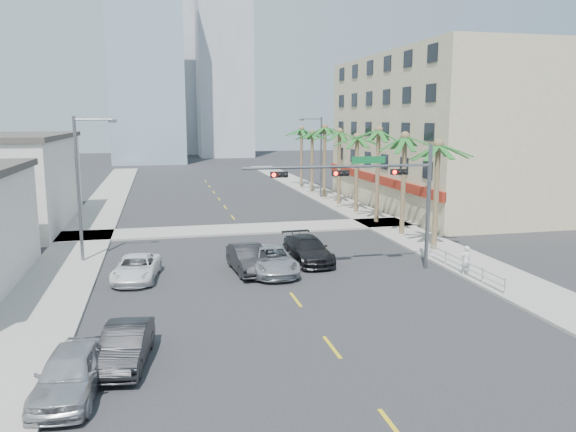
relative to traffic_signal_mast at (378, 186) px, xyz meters
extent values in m
plane|color=#262628|center=(-5.78, -7.95, -5.06)|extent=(260.00, 260.00, 0.00)
cube|color=gray|center=(6.22, 12.05, -4.99)|extent=(4.00, 120.00, 0.15)
cube|color=gray|center=(-17.78, 12.05, -4.99)|extent=(4.00, 120.00, 0.15)
cube|color=gray|center=(-5.78, 14.05, -4.99)|extent=(80.00, 4.00, 0.15)
cube|color=#BFB086|center=(16.22, 22.05, 2.44)|extent=(15.00, 28.00, 15.00)
cube|color=maroon|center=(8.62, 22.05, -2.06)|extent=(0.30, 28.00, 0.80)
cube|color=#99B2C6|center=(-13.78, 87.05, 18.94)|extent=(14.00, 14.00, 48.00)
cube|color=#ADADB2|center=(3.22, 102.05, 24.94)|extent=(12.00, 12.00, 60.00)
cube|color=#ADADB2|center=(-8.78, 117.05, 15.94)|extent=(16.00, 16.00, 42.00)
cylinder|color=slate|center=(3.22, 0.05, -1.46)|extent=(0.24, 0.24, 7.20)
cylinder|color=slate|center=(-2.28, 0.05, 1.14)|extent=(11.00, 0.16, 0.16)
cube|color=#0C662D|center=(-0.58, 0.05, 1.49)|extent=(2.00, 0.05, 0.40)
cube|color=black|center=(1.22, -0.10, 0.79)|extent=(0.95, 0.28, 0.32)
sphere|color=#FF0C05|center=(0.90, -0.26, 0.79)|extent=(0.22, 0.22, 0.22)
cube|color=black|center=(-2.28, -0.10, 0.79)|extent=(0.95, 0.28, 0.32)
sphere|color=#FF0C05|center=(-2.60, -0.26, 0.79)|extent=(0.22, 0.22, 0.22)
cube|color=black|center=(-5.78, -0.10, 0.79)|extent=(0.95, 0.28, 0.32)
sphere|color=#FF0C05|center=(-6.10, -0.26, 0.79)|extent=(0.22, 0.22, 0.22)
cylinder|color=brown|center=(5.82, 4.05, -1.46)|extent=(0.36, 0.36, 7.20)
cylinder|color=brown|center=(5.82, 9.25, -1.28)|extent=(0.36, 0.36, 7.56)
cylinder|color=brown|center=(5.82, 14.45, -1.10)|extent=(0.36, 0.36, 7.92)
cylinder|color=brown|center=(5.82, 19.65, -1.46)|extent=(0.36, 0.36, 7.20)
cylinder|color=brown|center=(5.82, 24.85, -1.28)|extent=(0.36, 0.36, 7.56)
cylinder|color=brown|center=(5.82, 30.05, -1.10)|extent=(0.36, 0.36, 7.92)
cylinder|color=brown|center=(5.82, 35.25, -1.46)|extent=(0.36, 0.36, 7.20)
cylinder|color=brown|center=(5.82, 40.45, -1.28)|extent=(0.36, 0.36, 7.56)
cylinder|color=slate|center=(-16.98, 6.05, -0.56)|extent=(0.20, 0.20, 9.00)
cylinder|color=slate|center=(-15.88, 6.05, 3.74)|extent=(2.20, 0.12, 0.12)
cube|color=slate|center=(-14.78, 6.05, 3.64)|extent=(0.50, 0.25, 0.18)
cylinder|color=slate|center=(5.42, 30.05, -0.56)|extent=(0.20, 0.20, 9.00)
cylinder|color=slate|center=(4.32, 30.05, 3.74)|extent=(2.20, 0.12, 0.12)
cube|color=slate|center=(3.22, 30.05, 3.64)|extent=(0.50, 0.25, 0.18)
cylinder|color=silver|center=(4.52, -1.95, -4.51)|extent=(0.08, 8.00, 0.08)
cylinder|color=silver|center=(4.52, -1.95, -4.16)|extent=(0.08, 8.00, 0.08)
cylinder|color=silver|center=(4.52, -5.95, -4.56)|extent=(0.08, 0.08, 1.00)
cylinder|color=silver|center=(4.52, -3.95, -4.56)|extent=(0.08, 0.08, 1.00)
cylinder|color=silver|center=(4.52, -1.95, -4.56)|extent=(0.08, 0.08, 1.00)
cylinder|color=silver|center=(4.52, 0.05, -4.56)|extent=(0.08, 0.08, 1.00)
cylinder|color=silver|center=(4.52, 2.05, -4.56)|extent=(0.08, 0.08, 1.00)
imported|color=#B7B8BC|center=(-15.18, -11.78, -4.27)|extent=(2.34, 4.82, 1.58)
imported|color=black|center=(-13.58, -9.73, -4.34)|extent=(2.10, 4.54, 1.44)
imported|color=white|center=(-13.58, 1.42, -4.39)|extent=(2.87, 5.09, 1.34)
imported|color=black|center=(-7.28, 1.60, -4.27)|extent=(2.11, 4.94, 1.59)
imported|color=silver|center=(-5.99, 1.21, -4.29)|extent=(2.61, 5.57, 1.54)
imported|color=black|center=(-3.29, 3.11, -4.27)|extent=(2.54, 5.55, 1.57)
imported|color=silver|center=(4.52, -2.19, -4.08)|extent=(0.64, 0.46, 1.66)
camera|label=1|loc=(-12.14, -29.85, 3.82)|focal=35.00mm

